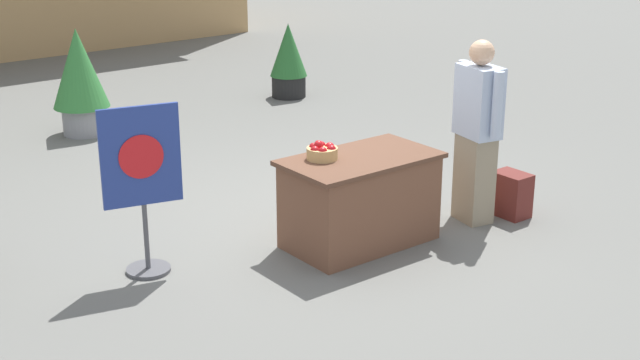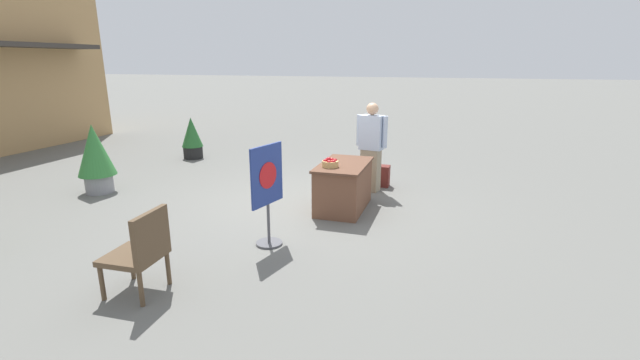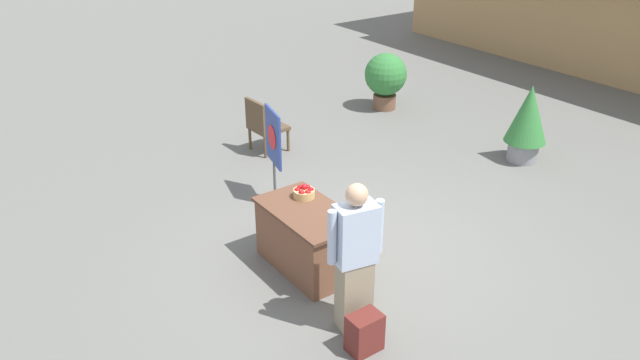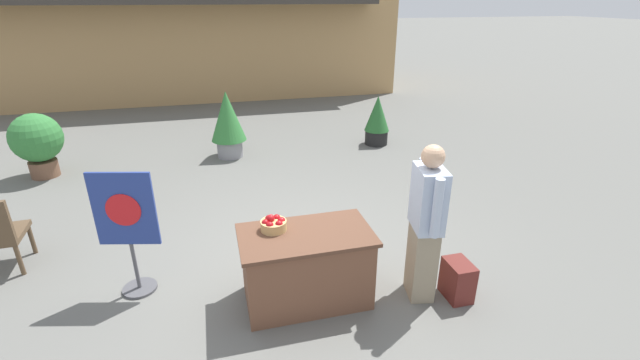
% 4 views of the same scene
% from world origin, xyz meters
% --- Properties ---
extents(ground_plane, '(120.00, 120.00, 0.00)m').
position_xyz_m(ground_plane, '(0.00, 0.00, 0.00)').
color(ground_plane, slate).
extents(display_table, '(1.33, 0.76, 0.79)m').
position_xyz_m(display_table, '(-0.01, -0.72, 0.40)').
color(display_table, brown).
rests_on(display_table, ground_plane).
extents(apple_basket, '(0.26, 0.26, 0.16)m').
position_xyz_m(apple_basket, '(-0.31, -0.57, 0.85)').
color(apple_basket, tan).
rests_on(apple_basket, display_table).
extents(person_visitor, '(0.34, 0.60, 1.68)m').
position_xyz_m(person_visitor, '(1.16, -0.95, 0.86)').
color(person_visitor, gray).
rests_on(person_visitor, ground_plane).
extents(backpack, '(0.24, 0.34, 0.42)m').
position_xyz_m(backpack, '(1.52, -1.10, 0.21)').
color(backpack, maroon).
rests_on(backpack, ground_plane).
extents(poster_board, '(0.62, 0.36, 1.38)m').
position_xyz_m(poster_board, '(-1.74, -0.12, 0.77)').
color(poster_board, '#4C4C51').
rests_on(poster_board, ground_plane).
extents(patio_chair, '(0.57, 0.57, 0.94)m').
position_xyz_m(patio_chair, '(-3.31, 0.64, 0.51)').
color(patio_chair, brown).
rests_on(patio_chair, ground_plane).
extents(potted_plant_near_right, '(0.53, 0.53, 1.05)m').
position_xyz_m(potted_plant_near_right, '(2.61, 3.93, 0.54)').
color(potted_plant_near_right, black).
rests_on(potted_plant_near_right, ground_plane).
extents(potted_plant_near_left, '(0.68, 0.68, 1.30)m').
position_xyz_m(potted_plant_near_left, '(-0.50, 3.94, 0.72)').
color(potted_plant_near_left, gray).
rests_on(potted_plant_near_left, ground_plane).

